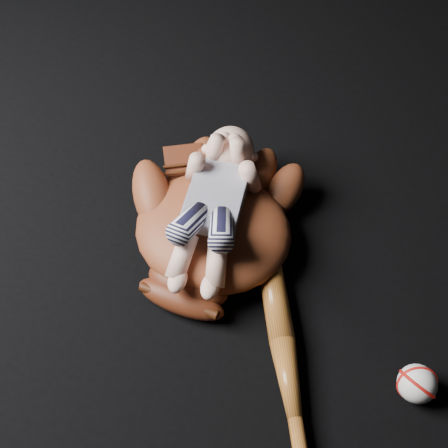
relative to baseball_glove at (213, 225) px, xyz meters
The scene contains 4 objects.
baseball_glove is the anchor object (origin of this frame).
newborn_baby 0.06m from the baseball_glove, 131.99° to the left, with size 0.17×0.37×0.15m, color #EAAF96, non-canonical shape.
baseball_bat 0.29m from the baseball_glove, 36.68° to the right, with size 0.05×0.51×0.05m, color #90501C, non-canonical shape.
baseball 0.47m from the baseball_glove, 14.82° to the right, with size 0.07×0.07×0.07m, color white.
Camera 1 is at (0.29, -0.49, 0.96)m, focal length 45.00 mm.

